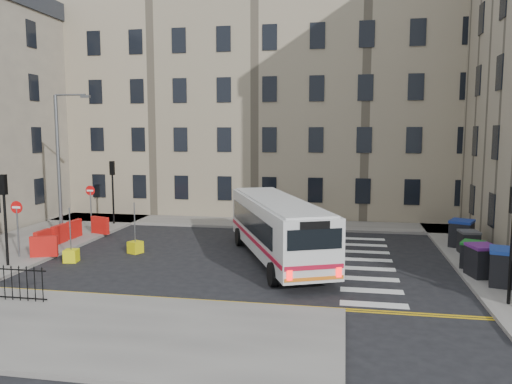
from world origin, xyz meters
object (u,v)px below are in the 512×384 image
(wheelie_bin_c, at_px, (473,254))
(bollard_yellow, at_px, (135,247))
(bus, at_px, (277,226))
(streetlamp, at_px, (58,164))
(wheelie_bin_b, at_px, (482,260))
(wheelie_bin_a, at_px, (505,267))
(wheelie_bin_d, at_px, (469,242))
(wheelie_bin_e, at_px, (461,233))
(bollard_chevron, at_px, (71,256))

(wheelie_bin_c, xyz_separation_m, bollard_yellow, (-16.04, 0.43, -0.44))
(bus, distance_m, bollard_yellow, 7.44)
(streetlamp, xyz_separation_m, wheelie_bin_b, (21.56, -4.09, -3.52))
(wheelie_bin_a, relative_size, wheelie_bin_c, 1.17)
(wheelie_bin_d, relative_size, bollard_yellow, 1.89)
(wheelie_bin_c, distance_m, bollard_yellow, 16.05)
(wheelie_bin_a, xyz_separation_m, wheelie_bin_d, (-0.14, 5.22, -0.16))
(bollard_yellow, bearing_deg, wheelie_bin_e, 13.09)
(wheelie_bin_b, bearing_deg, bollard_yellow, 159.71)
(wheelie_bin_c, height_order, bollard_chevron, wheelie_bin_c)
(bus, xyz_separation_m, bollard_chevron, (-9.57, -1.92, -1.37))
(wheelie_bin_e, bearing_deg, wheelie_bin_a, -64.13)
(wheelie_bin_b, relative_size, bollard_yellow, 2.37)
(wheelie_bin_b, relative_size, wheelie_bin_e, 0.88)
(wheelie_bin_b, xyz_separation_m, bollard_chevron, (-18.35, -0.37, -0.52))
(streetlamp, bearing_deg, wheelie_bin_b, -10.74)
(wheelie_bin_d, bearing_deg, wheelie_bin_e, 85.37)
(bus, distance_m, wheelie_bin_a, 9.73)
(wheelie_bin_a, xyz_separation_m, wheelie_bin_b, (-0.55, 1.13, -0.06))
(wheelie_bin_b, height_order, bollard_yellow, wheelie_bin_b)
(streetlamp, relative_size, wheelie_bin_d, 7.17)
(streetlamp, bearing_deg, bus, -11.25)
(wheelie_bin_c, distance_m, wheelie_bin_e, 4.29)
(wheelie_bin_d, bearing_deg, wheelie_bin_c, -104.42)
(wheelie_bin_a, height_order, wheelie_bin_d, wheelie_bin_a)
(wheelie_bin_a, bearing_deg, bus, 178.46)
(wheelie_bin_e, bearing_deg, bollard_yellow, -142.29)
(streetlamp, height_order, bus, streetlamp)
(wheelie_bin_b, xyz_separation_m, wheelie_bin_e, (0.40, 5.64, 0.03))
(wheelie_bin_d, height_order, bollard_yellow, wheelie_bin_d)
(wheelie_bin_a, relative_size, wheelie_bin_b, 1.10)
(wheelie_bin_c, xyz_separation_m, wheelie_bin_e, (0.45, 4.27, 0.12))
(wheelie_bin_b, bearing_deg, wheelie_bin_c, 78.02)
(wheelie_bin_c, distance_m, wheelie_bin_d, 2.74)
(wheelie_bin_a, relative_size, bollard_chevron, 2.60)
(wheelie_bin_b, height_order, wheelie_bin_c, wheelie_bin_b)
(bollard_yellow, bearing_deg, wheelie_bin_a, -10.03)
(streetlamp, distance_m, bollard_chevron, 6.82)
(bus, relative_size, wheelie_bin_d, 9.44)
(bus, height_order, wheelie_bin_e, bus)
(wheelie_bin_e, relative_size, bollard_yellow, 2.68)
(wheelie_bin_d, bearing_deg, bollard_yellow, -177.06)
(streetlamp, xyz_separation_m, wheelie_bin_a, (22.11, -5.23, -3.45))
(streetlamp, bearing_deg, bollard_chevron, -54.26)
(wheelie_bin_b, relative_size, wheelie_bin_c, 1.07)
(bollard_yellow, bearing_deg, bollard_chevron, -136.04)
(wheelie_bin_a, xyz_separation_m, wheelie_bin_e, (-0.15, 6.77, -0.03))
(wheelie_bin_b, distance_m, wheelie_bin_e, 5.65)
(bus, height_order, wheelie_bin_d, bus)
(bus, bearing_deg, wheelie_bin_e, 1.34)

